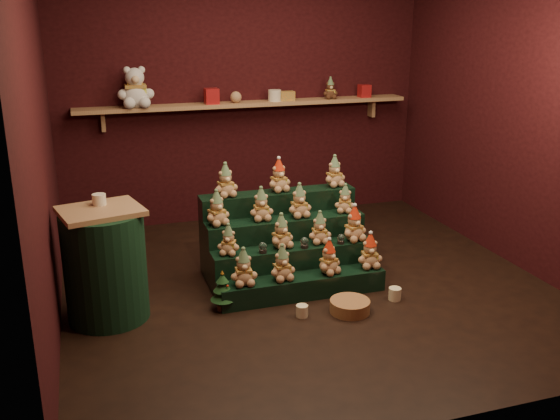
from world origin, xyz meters
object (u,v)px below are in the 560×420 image
object	(u,v)px
white_bear	(135,82)
brown_bear	(330,88)
riser_tier_front	(302,286)
snow_globe_b	(304,243)
snow_globe_a	(263,247)
wicker_basket	(350,306)
side_table	(105,265)
mini_christmas_tree	(223,291)
snow_globe_c	(341,239)
mug_left	(302,311)
mug_right	(395,294)

from	to	relation	value
white_bear	brown_bear	world-z (taller)	white_bear
riser_tier_front	snow_globe_b	bearing A→B (deg)	65.36
snow_globe_a	wicker_basket	world-z (taller)	snow_globe_a
side_table	wicker_basket	bearing A→B (deg)	-28.55
mini_christmas_tree	wicker_basket	world-z (taller)	mini_christmas_tree
side_table	brown_bear	distance (m)	3.37
mini_christmas_tree	riser_tier_front	bearing A→B (deg)	3.05
snow_globe_a	snow_globe_b	xyz separation A→B (m)	(0.36, -0.00, 0.00)
snow_globe_c	mini_christmas_tree	size ratio (longest dim) A/B	0.26
snow_globe_c	mug_left	xyz separation A→B (m)	(-0.52, -0.49, -0.36)
mini_christmas_tree	mug_left	distance (m)	0.64
snow_globe_b	mug_right	world-z (taller)	snow_globe_b
snow_globe_c	mug_right	distance (m)	0.64
mini_christmas_tree	mug_right	distance (m)	1.40
riser_tier_front	side_table	distance (m)	1.57
white_bear	brown_bear	distance (m)	2.11
side_table	white_bear	bearing A→B (deg)	62.90
mini_christmas_tree	brown_bear	bearing A→B (deg)	50.35
mini_christmas_tree	white_bear	size ratio (longest dim) A/B	0.66
snow_globe_c	white_bear	distance (m)	2.65
snow_globe_b	white_bear	size ratio (longest dim) A/B	0.18
riser_tier_front	wicker_basket	xyz separation A→B (m)	(0.26, -0.38, -0.04)
white_bear	snow_globe_b	bearing A→B (deg)	-58.00
snow_globe_a	wicker_basket	distance (m)	0.85
riser_tier_front	side_table	bearing A→B (deg)	175.82
mini_christmas_tree	brown_bear	world-z (taller)	brown_bear
snow_globe_b	side_table	size ratio (longest dim) A/B	0.11
snow_globe_c	white_bear	size ratio (longest dim) A/B	0.17
riser_tier_front	mini_christmas_tree	size ratio (longest dim) A/B	4.17
riser_tier_front	mini_christmas_tree	distance (m)	0.68
snow_globe_b	brown_bear	bearing A→B (deg)	62.61
snow_globe_c	mug_left	distance (m)	0.80
snow_globe_c	side_table	size ratio (longest dim) A/B	0.10
side_table	white_bear	xyz separation A→B (m)	(0.48, 1.93, 1.14)
mug_right	white_bear	world-z (taller)	white_bear
mug_right	brown_bear	bearing A→B (deg)	81.42
side_table	mini_christmas_tree	world-z (taller)	side_table
side_table	mini_christmas_tree	bearing A→B (deg)	-23.01
riser_tier_front	white_bear	bearing A→B (deg)	117.33
mug_right	riser_tier_front	bearing A→B (deg)	157.42
riser_tier_front	brown_bear	bearing A→B (deg)	62.82
snow_globe_b	mug_left	xyz separation A→B (m)	(-0.20, -0.49, -0.36)
mug_left	white_bear	size ratio (longest dim) A/B	0.18
mug_right	snow_globe_b	bearing A→B (deg)	144.19
white_bear	brown_bear	xyz separation A→B (m)	(2.10, -0.00, -0.14)
mug_left	white_bear	xyz separation A→B (m)	(-0.93, 2.38, 1.53)
riser_tier_front	mug_right	size ratio (longest dim) A/B	13.68
wicker_basket	brown_bear	size ratio (longest dim) A/B	1.37
snow_globe_b	mug_left	world-z (taller)	snow_globe_b
snow_globe_a	brown_bear	distance (m)	2.53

